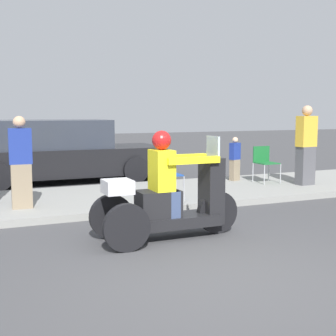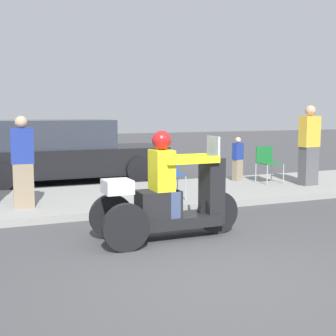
% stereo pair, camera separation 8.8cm
% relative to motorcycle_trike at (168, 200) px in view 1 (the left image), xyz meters
% --- Properties ---
extents(ground_plane, '(60.00, 60.00, 0.00)m').
position_rel_motorcycle_trike_xyz_m(ground_plane, '(-0.04, -1.72, -0.54)').
color(ground_plane, '#424244').
extents(sidewalk_strip, '(28.00, 2.80, 0.12)m').
position_rel_motorcycle_trike_xyz_m(sidewalk_strip, '(-0.04, 2.88, -0.48)').
color(sidewalk_strip, gray).
rests_on(sidewalk_strip, ground).
extents(motorcycle_trike, '(2.09, 0.78, 1.49)m').
position_rel_motorcycle_trike_xyz_m(motorcycle_trike, '(0.00, 0.00, 0.00)').
color(motorcycle_trike, black).
rests_on(motorcycle_trike, ground).
extents(spectator_with_child, '(0.44, 0.29, 1.75)m').
position_rel_motorcycle_trike_xyz_m(spectator_with_child, '(4.35, 2.45, 0.42)').
color(spectator_with_child, '#515156').
rests_on(spectator_with_child, sidewalk_strip).
extents(spectator_near_curb, '(0.27, 0.21, 1.02)m').
position_rel_motorcycle_trike_xyz_m(spectator_near_curb, '(3.24, 3.60, 0.07)').
color(spectator_near_curb, gray).
rests_on(spectator_near_curb, sidewalk_strip).
extents(spectator_mid_group, '(0.38, 0.24, 1.55)m').
position_rel_motorcycle_trike_xyz_m(spectator_mid_group, '(-1.69, 2.32, 0.33)').
color(spectator_mid_group, gray).
rests_on(spectator_mid_group, sidewalk_strip).
extents(folding_chair_set_back, '(0.47, 0.47, 0.82)m').
position_rel_motorcycle_trike_xyz_m(folding_chair_set_back, '(3.72, 3.12, 0.09)').
color(folding_chair_set_back, '#A5A8AD').
rests_on(folding_chair_set_back, sidewalk_strip).
extents(folding_chair_curbside, '(0.49, 0.49, 0.82)m').
position_rel_motorcycle_trike_xyz_m(folding_chair_curbside, '(0.92, 2.22, 0.09)').
color(folding_chair_curbside, '#A5A8AD').
rests_on(folding_chair_curbside, sidewalk_strip).
extents(parked_car_lot_left, '(4.89, 1.96, 1.53)m').
position_rel_motorcycle_trike_xyz_m(parked_car_lot_left, '(-0.42, 5.82, 0.18)').
color(parked_car_lot_left, black).
rests_on(parked_car_lot_left, ground).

